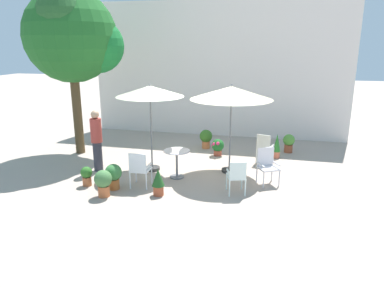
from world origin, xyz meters
TOP-DOWN VIEW (x-y plane):
  - ground_plane at (0.00, 0.00)m, footprint 60.00×60.00m
  - villa_facade at (0.00, 4.38)m, footprint 10.09×0.30m
  - shade_tree at (-4.00, 0.79)m, footprint 3.04×2.89m
  - patio_umbrella_0 at (-1.08, -0.31)m, footprint 1.90×1.90m
  - patio_umbrella_1 at (1.15, 0.05)m, footprint 2.29×2.29m
  - cafe_table_0 at (-0.20, -0.74)m, footprint 0.73×0.73m
  - patio_chair_0 at (1.54, -1.52)m, footprint 0.54×0.57m
  - patio_chair_1 at (-0.93, -1.66)m, footprint 0.49×0.50m
  - patio_chair_2 at (2.22, -0.62)m, footprint 0.63×0.61m
  - patio_chair_3 at (2.08, 1.06)m, footprint 0.55×0.55m
  - potted_plant_0 at (-0.31, -2.03)m, footprint 0.31×0.31m
  - potted_plant_1 at (2.46, 1.71)m, footprint 0.24×0.24m
  - potted_plant_2 at (-1.53, -1.92)m, footprint 0.43×0.43m
  - potted_plant_3 at (-2.32, -1.88)m, footprint 0.30×0.30m
  - potted_plant_4 at (2.85, 2.45)m, footprint 0.39×0.39m
  - potted_plant_5 at (-1.57, -2.40)m, footprint 0.43×0.43m
  - potted_plant_6 at (0.00, 2.28)m, footprint 0.45×0.45m
  - potted_plant_7 at (0.55, 1.52)m, footprint 0.42×0.42m
  - standing_person at (-2.58, -0.75)m, footprint 0.45×0.45m

SIDE VIEW (x-z plane):
  - ground_plane at x=0.00m, z-range 0.00..0.00m
  - potted_plant_3 at x=-2.32m, z-range 0.03..0.55m
  - potted_plant_7 at x=0.55m, z-range 0.04..0.59m
  - potted_plant_4 at x=2.85m, z-range 0.04..0.68m
  - potted_plant_0 at x=-0.31m, z-range 0.03..0.71m
  - potted_plant_5 at x=-1.57m, z-range 0.05..0.72m
  - potted_plant_2 at x=-1.53m, z-range 0.05..0.72m
  - potted_plant_6 at x=0.00m, z-range 0.05..0.72m
  - potted_plant_1 at x=2.46m, z-range 0.01..0.81m
  - patio_chair_0 at x=1.54m, z-range 0.07..0.94m
  - patio_chair_3 at x=2.08m, z-range 0.06..0.99m
  - patio_chair_1 at x=-0.93m, z-range 0.07..1.01m
  - cafe_table_0 at x=-0.20m, z-range 0.15..0.93m
  - patio_chair_2 at x=2.22m, z-range 0.06..1.03m
  - standing_person at x=-2.58m, z-range 0.04..1.82m
  - patio_umbrella_1 at x=1.15m, z-range 1.00..3.53m
  - patio_umbrella_0 at x=-1.08m, z-range 1.02..3.54m
  - villa_facade at x=0.00m, z-range 0.00..5.20m
  - shade_tree at x=-4.00m, z-range 1.19..6.45m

